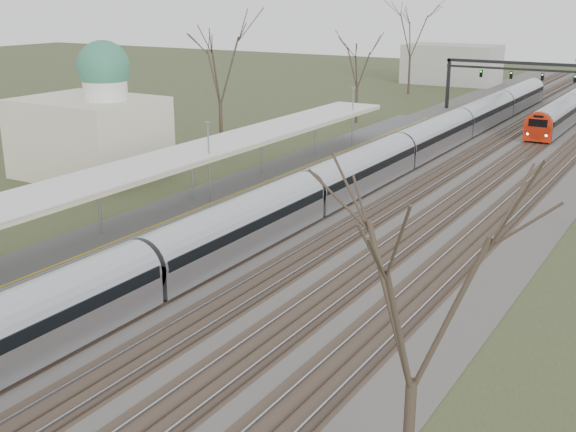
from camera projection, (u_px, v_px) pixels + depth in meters
track_bed at (445, 166)px, 58.52m from camera, size 24.00×160.00×0.22m
platform at (226, 194)px, 48.62m from camera, size 3.50×69.00×1.00m
canopy at (181, 157)px, 43.91m from camera, size 4.10×50.00×3.11m
dome_building at (92, 129)px, 54.30m from camera, size 10.00×8.00×10.30m
signal_gantry at (537, 73)px, 81.66m from camera, size 21.00×0.59×6.08m
tree_west_far at (219, 63)px, 58.92m from camera, size 5.50×5.50×11.33m
tree_east_near at (417, 289)px, 17.56m from camera, size 4.50×4.50×9.27m
train_near at (399, 153)px, 56.80m from camera, size 2.62×90.21×3.05m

